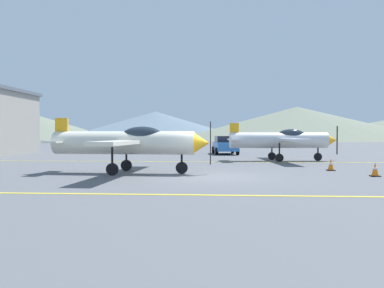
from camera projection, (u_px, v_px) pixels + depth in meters
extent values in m
plane|color=#54565B|center=(214.00, 176.00, 15.60)|extent=(400.00, 400.00, 0.00)
cube|color=yellow|center=(212.00, 195.00, 10.75)|extent=(80.00, 0.16, 0.01)
cube|color=yellow|center=(215.00, 162.00, 23.94)|extent=(80.00, 0.16, 0.01)
cylinder|color=silver|center=(124.00, 143.00, 16.96)|extent=(6.47, 1.36, 1.04)
cone|color=#F2A519|center=(202.00, 143.00, 16.55)|extent=(0.71, 0.92, 0.88)
cube|color=black|center=(210.00, 143.00, 16.51)|extent=(0.04, 0.12, 1.89)
ellipsoid|color=#1E2833|center=(142.00, 136.00, 16.85)|extent=(1.93, 0.94, 0.85)
cube|color=silver|center=(132.00, 142.00, 16.91)|extent=(1.46, 8.36, 0.15)
cube|color=silver|center=(62.00, 142.00, 17.29)|extent=(0.78, 2.49, 0.09)
cube|color=#F2A519|center=(62.00, 130.00, 17.28)|extent=(0.60, 0.14, 1.13)
cylinder|color=black|center=(182.00, 157.00, 16.67)|extent=(0.09, 0.09, 0.95)
cylinder|color=black|center=(182.00, 168.00, 16.68)|extent=(0.53, 0.14, 0.53)
cylinder|color=black|center=(112.00, 158.00, 15.96)|extent=(0.09, 0.09, 0.95)
cylinder|color=black|center=(112.00, 169.00, 15.98)|extent=(0.53, 0.14, 0.53)
cylinder|color=black|center=(126.00, 155.00, 18.03)|extent=(0.09, 0.09, 0.95)
cylinder|color=black|center=(126.00, 165.00, 18.04)|extent=(0.53, 0.14, 0.53)
cylinder|color=silver|center=(278.00, 140.00, 24.90)|extent=(6.49, 1.57, 1.04)
cone|color=#F2A519|center=(331.00, 140.00, 24.96)|extent=(0.73, 0.94, 0.88)
cube|color=black|center=(337.00, 140.00, 24.97)|extent=(0.05, 0.12, 1.89)
ellipsoid|color=#1E2833|center=(291.00, 135.00, 24.90)|extent=(1.95, 1.00, 0.85)
cube|color=silver|center=(284.00, 139.00, 24.90)|extent=(1.72, 8.38, 0.15)
cube|color=silver|center=(234.00, 139.00, 24.84)|extent=(0.86, 2.50, 0.09)
cube|color=#F2A519|center=(234.00, 132.00, 24.83)|extent=(0.60, 0.16, 1.13)
cylinder|color=black|center=(318.00, 150.00, 24.96)|extent=(0.09, 0.09, 0.95)
cylinder|color=black|center=(318.00, 157.00, 24.97)|extent=(0.54, 0.16, 0.53)
cylinder|color=black|center=(279.00, 150.00, 23.87)|extent=(0.09, 0.09, 0.95)
cylinder|color=black|center=(279.00, 158.00, 23.88)|extent=(0.54, 0.16, 0.53)
cylinder|color=black|center=(272.00, 149.00, 25.95)|extent=(0.09, 0.09, 0.95)
cylinder|color=black|center=(272.00, 156.00, 25.96)|extent=(0.54, 0.16, 0.53)
cube|color=#3372BF|center=(225.00, 146.00, 33.48)|extent=(2.27, 4.47, 0.75)
cube|color=black|center=(225.00, 139.00, 33.62)|extent=(1.84, 2.57, 0.55)
cylinder|color=black|center=(217.00, 151.00, 32.03)|extent=(0.29, 0.66, 0.64)
cylinder|color=black|center=(238.00, 151.00, 32.12)|extent=(0.29, 0.66, 0.64)
cylinder|color=black|center=(213.00, 150.00, 34.87)|extent=(0.29, 0.66, 0.64)
cylinder|color=black|center=(233.00, 150.00, 34.95)|extent=(0.29, 0.66, 0.64)
cube|color=black|center=(375.00, 176.00, 15.63)|extent=(0.36, 0.36, 0.04)
cone|color=orange|center=(375.00, 169.00, 15.62)|extent=(0.29, 0.29, 0.55)
cylinder|color=white|center=(375.00, 168.00, 15.62)|extent=(0.20, 0.20, 0.08)
cube|color=black|center=(331.00, 170.00, 18.18)|extent=(0.36, 0.36, 0.04)
cone|color=orange|center=(331.00, 164.00, 18.18)|extent=(0.29, 0.29, 0.55)
cylinder|color=white|center=(331.00, 163.00, 18.18)|extent=(0.20, 0.20, 0.08)
cone|color=slate|center=(26.00, 126.00, 149.79)|extent=(71.26, 71.26, 10.75)
cone|color=slate|center=(155.00, 125.00, 160.84)|extent=(78.55, 78.55, 11.63)
cone|color=slate|center=(297.00, 123.00, 130.08)|extent=(86.08, 86.08, 11.37)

